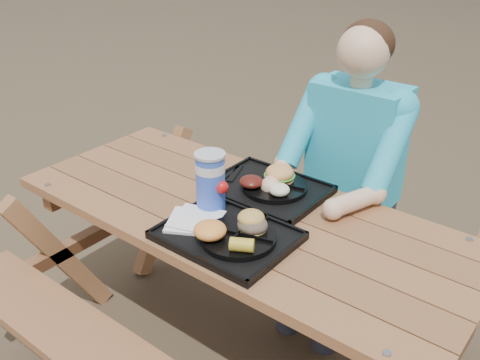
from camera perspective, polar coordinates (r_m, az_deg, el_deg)
The scene contains 18 objects.
ground at distance 2.50m, azimuth 0.00°, elevation -18.17°, with size 60.00×60.00×0.00m, color #999999.
picnic_table at distance 2.25m, azimuth 0.00°, elevation -11.48°, with size 1.80×1.49×0.75m, color #999999, non-canonical shape.
tray_near at distance 1.87m, azimuth -1.38°, elevation -6.02°, with size 0.45×0.35×0.02m, color black.
tray_far at distance 2.16m, azimuth 2.91°, elevation -1.06°, with size 0.45×0.35×0.02m, color black.
plate_near at distance 1.82m, azimuth -0.15°, elevation -6.15°, with size 0.26×0.26×0.02m, color black.
plate_far at distance 2.14m, azimuth 3.73°, elevation -0.73°, with size 0.26×0.26×0.02m, color black.
napkin_stack at distance 1.93m, azimuth -5.09°, elevation -4.27°, with size 0.17×0.17×0.02m, color white.
soda_cup at distance 1.96m, azimuth -3.16°, elevation -0.31°, with size 0.11×0.11×0.22m, color blue.
condiment_bbq at distance 1.92m, azimuth 0.98°, elevation -3.92°, with size 0.06×0.06×0.03m, color black.
condiment_mustard at distance 1.91m, azimuth 2.15°, elevation -4.24°, with size 0.06×0.06×0.03m, color gold.
sandwich at distance 1.82m, azimuth 1.36°, elevation -3.98°, with size 0.10×0.10×0.10m, color gold, non-canonical shape.
mac_cheese at distance 1.79m, azimuth -3.22°, elevation -5.37°, with size 0.11×0.11×0.06m, color #FFA143.
corn_cob at distance 1.73m, azimuth 0.20°, elevation -6.93°, with size 0.08×0.08×0.05m, color gold, non-canonical shape.
cutlery_far at distance 2.25m, azimuth -0.56°, elevation 0.69°, with size 0.03×0.15×0.01m, color black.
burger at distance 2.14m, azimuth 4.27°, elevation 1.16°, with size 0.12×0.12×0.10m, color #F6A557, non-canonical shape.
baked_beans at distance 2.11m, azimuth 1.21°, elevation -0.18°, with size 0.10×0.10×0.04m, color #561711.
potato_salad at distance 2.05m, azimuth 4.21°, elevation -1.03°, with size 0.08×0.08×0.04m, color white.
diner at distance 2.44m, azimuth 11.58°, elevation -1.19°, with size 0.48×0.84×1.28m, color #1BBABE, non-canonical shape.
Camera 1 is at (1.08, -1.37, 1.79)m, focal length 40.00 mm.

